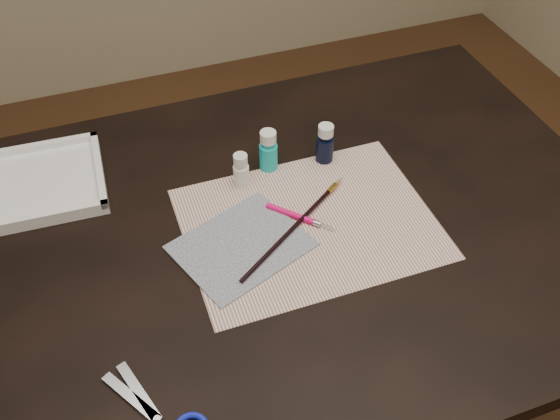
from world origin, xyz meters
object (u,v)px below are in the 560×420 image
object	(u,v)px
paper	(309,223)
paint_bottle_cyan	(268,150)
palette_tray	(45,181)
scissors	(145,415)
paint_bottle_white	(241,171)
canvas	(241,246)
paint_bottle_navy	(325,143)

from	to	relation	value
paper	paint_bottle_cyan	distance (m)	0.18
paint_bottle_cyan	palette_tray	world-z (taller)	paint_bottle_cyan
scissors	paint_bottle_white	bearing A→B (deg)	-64.99
canvas	paint_bottle_white	world-z (taller)	paint_bottle_white
canvas	scissors	xyz separation A→B (m)	(-0.22, -0.26, 0.00)
paint_bottle_white	palette_tray	xyz separation A→B (m)	(-0.36, 0.12, -0.02)
paint_bottle_white	palette_tray	bearing A→B (deg)	160.82
paint_bottle_navy	palette_tray	xyz separation A→B (m)	(-0.54, 0.11, -0.03)
paper	palette_tray	world-z (taller)	palette_tray
paper	paint_bottle_white	bearing A→B (deg)	120.85
canvas	paint_bottle_cyan	xyz separation A→B (m)	(0.11, 0.18, 0.04)
paint_bottle_white	paint_bottle_cyan	distance (m)	0.07
paper	palette_tray	xyz separation A→B (m)	(-0.44, 0.27, 0.01)
paper	canvas	world-z (taller)	canvas
paint_bottle_white	paint_bottle_navy	distance (m)	0.18
paper	paint_bottle_cyan	bearing A→B (deg)	96.04
scissors	palette_tray	world-z (taller)	palette_tray
canvas	scissors	bearing A→B (deg)	-130.68
paint_bottle_white	palette_tray	distance (m)	0.38
canvas	paint_bottle_cyan	world-z (taller)	paint_bottle_cyan
paint_bottle_white	paint_bottle_cyan	world-z (taller)	paint_bottle_cyan
paint_bottle_cyan	paint_bottle_white	bearing A→B (deg)	-154.68
paper	canvas	size ratio (longest dim) A/B	2.07
canvas	paint_bottle_navy	size ratio (longest dim) A/B	2.54
paint_bottle_cyan	palette_tray	size ratio (longest dim) A/B	0.40
paper	paint_bottle_white	xyz separation A→B (m)	(-0.08, 0.14, 0.04)
paper	paint_bottle_navy	bearing A→B (deg)	58.56
paper	palette_tray	bearing A→B (deg)	149.05
paint_bottle_navy	scissors	bearing A→B (deg)	-136.55
scissors	palette_tray	distance (m)	0.54
paint_bottle_white	canvas	bearing A→B (deg)	-107.68
paint_bottle_navy	canvas	bearing A→B (deg)	-143.60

